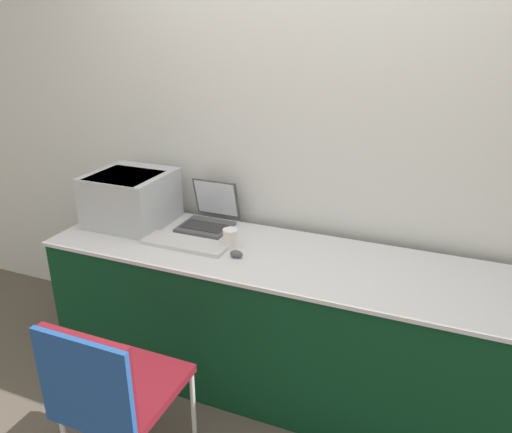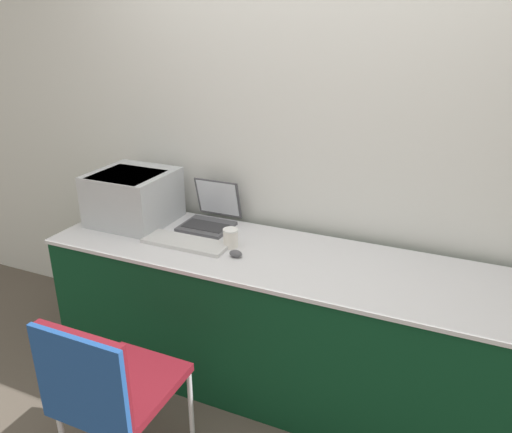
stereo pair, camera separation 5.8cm
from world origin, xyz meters
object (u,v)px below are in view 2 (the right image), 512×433
at_px(coffee_cup, 231,238).
at_px(external_keyboard, 186,243).
at_px(laptop_left, 211,216).
at_px(chair, 105,386).
at_px(mouse, 236,254).
at_px(printer, 133,195).

bearing_deg(coffee_cup, external_keyboard, -163.24).
relative_size(laptop_left, chair, 0.37).
distance_m(mouse, chair, 0.86).
bearing_deg(chair, external_keyboard, 97.00).
relative_size(laptop_left, mouse, 4.44).
bearing_deg(printer, laptop_left, 16.72).
relative_size(coffee_cup, chair, 0.12).
height_order(laptop_left, external_keyboard, laptop_left).
bearing_deg(coffee_cup, mouse, -51.56).
height_order(external_keyboard, chair, chair).
relative_size(coffee_cup, mouse, 1.47).
bearing_deg(mouse, external_keyboard, 174.75).
xyz_separation_m(printer, chair, (0.55, -0.98, -0.43)).
xyz_separation_m(laptop_left, external_keyboard, (0.01, -0.29, -0.05)).
bearing_deg(laptop_left, chair, -84.40).
bearing_deg(chair, coffee_cup, 81.59).
height_order(coffee_cup, chair, coffee_cup).
bearing_deg(external_keyboard, printer, 160.14).
distance_m(printer, chair, 1.20).
bearing_deg(external_keyboard, laptop_left, 91.63).
xyz_separation_m(laptop_left, coffee_cup, (0.24, -0.22, -0.00)).
relative_size(printer, laptop_left, 1.42).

